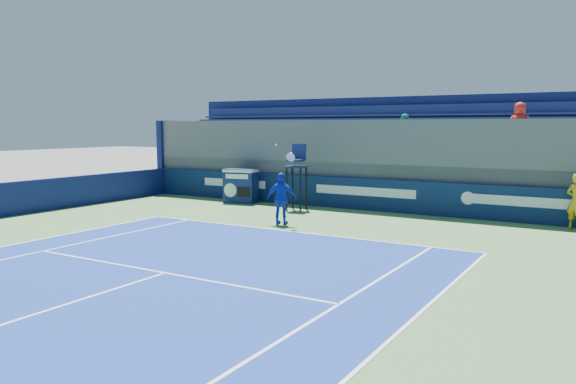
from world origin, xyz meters
The scene contains 5 objects.
back_hoarding centered at (0.00, 17.10, 0.60)m, with size 20.40×0.21×1.20m.
match_clock centered at (-5.19, 16.35, 0.74)m, with size 1.43×0.94×1.40m.
umpire_chair centered at (-2.23, 15.85, 1.53)m, with size 0.78×0.78×2.48m.
tennis_player centered at (-1.02, 12.81, 0.85)m, with size 1.05×0.63×2.57m.
stadium_seating centered at (0.00, 19.15, 1.83)m, with size 21.00×4.05×4.40m.
Camera 1 is at (8.28, -2.27, 3.13)m, focal length 35.00 mm.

